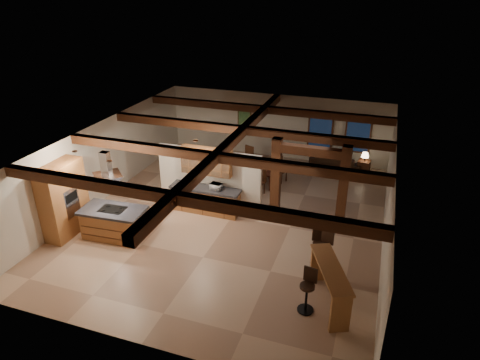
{
  "coord_description": "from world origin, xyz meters",
  "views": [
    {
      "loc": [
        4.42,
        -12.04,
        7.5
      ],
      "look_at": [
        0.14,
        0.5,
        1.23
      ],
      "focal_mm": 32.0,
      "sensor_mm": 36.0,
      "label": 1
    }
  ],
  "objects_px": {
    "kitchen_island": "(114,223)",
    "sofa": "(337,162)",
    "dining_table": "(255,174)",
    "bar_counter": "(330,280)"
  },
  "relations": [
    {
      "from": "kitchen_island",
      "to": "dining_table",
      "type": "xyz_separation_m",
      "value": [
        3.05,
        5.29,
        -0.16
      ]
    },
    {
      "from": "dining_table",
      "to": "bar_counter",
      "type": "bearing_deg",
      "value": -47.21
    },
    {
      "from": "kitchen_island",
      "to": "sofa",
      "type": "distance_m",
      "value": 9.78
    },
    {
      "from": "sofa",
      "to": "kitchen_island",
      "type": "bearing_deg",
      "value": 63.25
    },
    {
      "from": "sofa",
      "to": "dining_table",
      "type": "bearing_deg",
      "value": 50.79
    },
    {
      "from": "kitchen_island",
      "to": "bar_counter",
      "type": "distance_m",
      "value": 6.96
    },
    {
      "from": "sofa",
      "to": "bar_counter",
      "type": "bearing_deg",
      "value": 106.93
    },
    {
      "from": "kitchen_island",
      "to": "dining_table",
      "type": "bearing_deg",
      "value": 60.04
    },
    {
      "from": "kitchen_island",
      "to": "sofa",
      "type": "relative_size",
      "value": 0.94
    },
    {
      "from": "dining_table",
      "to": "sofa",
      "type": "distance_m",
      "value": 3.82
    }
  ]
}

